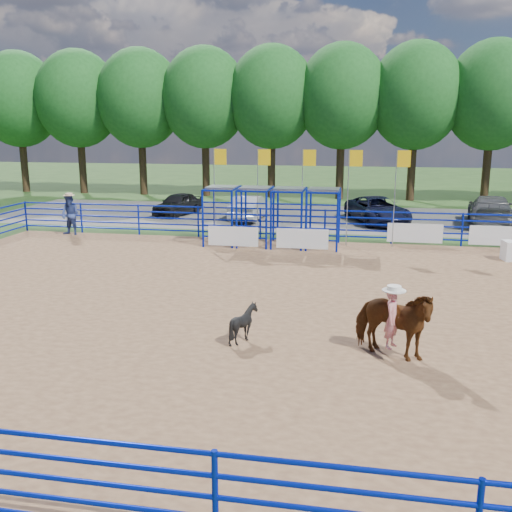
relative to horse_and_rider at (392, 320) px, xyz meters
name	(u,v)px	position (x,y,z in m)	size (l,w,h in m)	color
ground	(301,309)	(-2.39, 3.19, -0.93)	(120.00, 120.00, 0.00)	#315220
arena_dirt	(301,309)	(-2.39, 3.19, -0.92)	(30.00, 20.00, 0.02)	#956D4A
gravel_strip	(332,218)	(-2.39, 20.19, -0.92)	(40.00, 10.00, 0.01)	slate
horse_and_rider	(392,320)	(0.00, 0.00, 0.00)	(2.18, 1.65, 2.40)	#5E3112
calf	(244,323)	(-3.53, 0.36, -0.44)	(0.75, 0.84, 0.93)	black
spectator_cowboy	(70,214)	(-14.62, 12.55, 0.10)	(1.07, 0.90, 2.02)	navy
car_a	(178,204)	(-11.52, 19.66, -0.26)	(1.55, 3.84, 1.31)	black
car_b	(250,208)	(-6.97, 18.65, -0.22)	(1.47, 4.22, 1.39)	gray
car_c	(377,210)	(0.10, 18.93, -0.22)	(2.33, 5.05, 1.40)	black
car_d	(491,210)	(6.03, 19.39, -0.13)	(2.21, 5.43, 1.58)	#505052
perimeter_fence	(302,284)	(-2.39, 3.19, -0.18)	(30.10, 20.10, 1.50)	#081CB2
chute_assembly	(280,217)	(-4.29, 12.03, 0.33)	(19.32, 2.41, 4.20)	#081CB2
treeline	(343,91)	(-2.39, 29.19, 6.61)	(56.40, 6.40, 11.24)	#3F2B19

